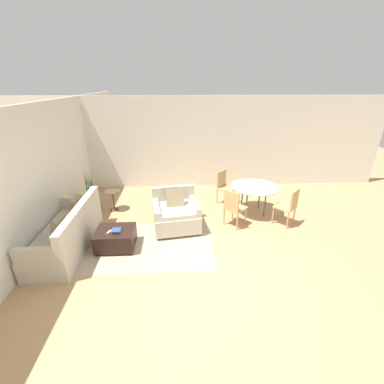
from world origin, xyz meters
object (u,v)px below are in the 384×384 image
Objects in this scene: couch at (69,234)px; dining_chair_near_left at (234,206)px; armchair at (176,214)px; ottoman at (116,238)px; dining_chair_far_left at (224,185)px; book_stack at (116,230)px; side_table at (113,197)px; tv_remote_primary at (109,232)px; dining_table at (254,189)px; potted_plant at (92,202)px; dining_chair_near_right at (289,205)px.

couch is 3.52m from dining_chair_near_left.
armchair is at bearing 17.28° from couch.
ottoman is 0.83× the size of dining_chair_far_left.
book_stack is (0.05, -0.05, 0.21)m from ottoman.
dining_chair_near_left reaches higher than side_table.
side_table reaches higher than ottoman.
tv_remote_primary is 3.56m from dining_table.
armchair is 8.10× the size of tv_remote_primary.
tv_remote_primary is 0.15× the size of dining_chair_far_left.
potted_plant is at bearing 116.71° from tv_remote_primary.
dining_chair_near_right is at bearing 0.08° from armchair.
dining_table is at bearing -45.00° from dining_chair_far_left.
couch is at bearing -169.03° from dining_chair_near_left.
dining_chair_near_left is at bearing -135.00° from dining_table.
dining_chair_far_left is (2.52, 2.01, 0.30)m from ottoman.
dining_chair_far_left is (-0.64, 0.64, -0.13)m from dining_table.
dining_chair_near_right reaches higher than ottoman.
couch is 1.70m from side_table.
ottoman is 3.81× the size of book_stack.
dining_chair_far_left reaches higher than ottoman.
couch is at bearing -162.72° from armchair.
dining_chair_near_left is (2.61, 0.78, 0.11)m from tv_remote_primary.
dining_chair_near_left is 1.28m from dining_chair_far_left.
tv_remote_primary is (0.84, -0.11, 0.09)m from couch.
potted_plant reaches higher than tv_remote_primary.
dining_chair_near_right is at bearing 11.69° from book_stack.
potted_plant is (-0.96, 1.66, 0.04)m from ottoman.
tv_remote_primary is 0.26× the size of side_table.
dining_chair_near_left is at bearing 17.46° from book_stack.
couch is at bearing 172.49° from tv_remote_primary.
ottoman is 0.83× the size of dining_chair_near_left.
couch is 2.79× the size of ottoman.
dining_chair_far_left is at bearing 39.85° from book_stack.
side_table is 0.59× the size of dining_chair_near_left.
side_table reaches higher than book_stack.
couch is 2.33× the size of dining_chair_near_right.
potted_plant is at bearing 120.00° from ottoman.
tv_remote_primary is (-0.09, -0.06, 0.19)m from ottoman.
couch is 1.81× the size of potted_plant.
armchair is 1.39m from book_stack.
armchair is 1.24× the size of dining_chair_near_left.
dining_chair_near_right is (1.28, -0.00, 0.00)m from dining_chair_near_left.
dining_table reaches higher than tv_remote_primary.
dining_chair_near_left is at bearing 16.61° from tv_remote_primary.
dining_chair_near_right is 1.00× the size of dining_chair_far_left.
tv_remote_primary is 2.73m from dining_chair_near_left.
potted_plant reaches higher than dining_chair_near_right.
tv_remote_primary is 0.15× the size of dining_chair_near_right.
dining_table is (1.96, 0.65, 0.29)m from armchair.
dining_chair_near_left is 1.28m from dining_chair_near_right.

